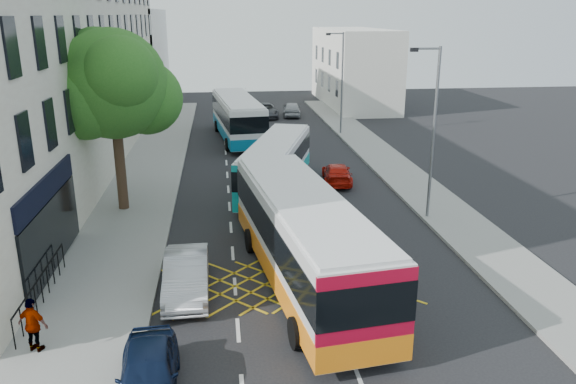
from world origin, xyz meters
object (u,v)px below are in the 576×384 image
object	(u,v)px
bus_near	(304,238)
red_hatchback	(337,173)
lamp_far	(341,78)
bus_far	(238,117)
lamp_near	(432,125)
distant_car_grey	(265,111)
pedestrian_far	(33,325)
street_tree	(112,85)
bus_mid	(276,164)
parked_car_silver	(186,275)
parked_car_blue	(148,373)
distant_car_silver	(292,109)

from	to	relation	value
bus_near	red_hatchback	size ratio (longest dim) A/B	3.13
lamp_far	bus_far	world-z (taller)	lamp_far
lamp_near	bus_far	world-z (taller)	lamp_near
bus_far	distant_car_grey	xyz separation A→B (m)	(2.95, 9.58, -1.10)
lamp_near	pedestrian_far	bearing A→B (deg)	-147.76
street_tree	pedestrian_far	world-z (taller)	street_tree
bus_near	bus_far	xyz separation A→B (m)	(-1.47, 25.37, -0.04)
lamp_far	bus_mid	xyz separation A→B (m)	(-6.70, -14.45, -3.12)
bus_far	parked_car_silver	size ratio (longest dim) A/B	2.76
parked_car_blue	red_hatchback	bearing A→B (deg)	61.21
lamp_near	distant_car_grey	distance (m)	29.71
bus_far	lamp_near	bearing A→B (deg)	-72.78
distant_car_grey	parked_car_silver	bearing A→B (deg)	-101.91
lamp_near	bus_far	bearing A→B (deg)	113.28
lamp_near	lamp_far	size ratio (longest dim) A/B	1.00
lamp_far	bus_mid	size ratio (longest dim) A/B	0.77
lamp_far	bus_near	bearing A→B (deg)	-104.79
lamp_far	parked_car_blue	size ratio (longest dim) A/B	2.08
distant_car_silver	red_hatchback	bearing A→B (deg)	95.34
street_tree	bus_far	world-z (taller)	street_tree
bus_far	parked_car_blue	world-z (taller)	bus_far
lamp_near	bus_mid	bearing A→B (deg)	140.34
lamp_far	red_hatchback	xyz separation A→B (m)	(-3.01, -13.47, -4.04)
street_tree	pedestrian_far	bearing A→B (deg)	-92.54
street_tree	lamp_near	size ratio (longest dim) A/B	1.10
distant_car_grey	parked_car_blue	bearing A→B (deg)	-101.64
parked_car_blue	distant_car_grey	world-z (taller)	parked_car_blue
pedestrian_far	bus_mid	bearing A→B (deg)	-96.71
distant_car_silver	pedestrian_far	distance (m)	40.84
red_hatchback	pedestrian_far	world-z (taller)	pedestrian_far
red_hatchback	distant_car_silver	size ratio (longest dim) A/B	0.97
bus_near	bus_mid	xyz separation A→B (m)	(0.17, 11.56, -0.30)
parked_car_silver	lamp_far	bearing A→B (deg)	66.23
lamp_near	pedestrian_far	distance (m)	18.41
lamp_near	pedestrian_far	xyz separation A→B (m)	(-15.26, -9.63, -3.63)
bus_far	pedestrian_far	distance (m)	29.82
distant_car_grey	distant_car_silver	xyz separation A→B (m)	(2.63, 0.31, 0.04)
bus_near	parked_car_blue	size ratio (longest dim) A/B	3.21
bus_far	bus_mid	bearing A→B (deg)	-89.32
street_tree	lamp_far	xyz separation A→B (m)	(14.71, 17.03, -1.68)
lamp_far	distant_car_grey	xyz separation A→B (m)	(-5.38, 8.94, -3.97)
street_tree	lamp_near	bearing A→B (deg)	-11.40
bus_mid	red_hatchback	distance (m)	3.92
lamp_far	bus_near	xyz separation A→B (m)	(-6.87, -26.01, -2.82)
bus_far	street_tree	bearing A→B (deg)	-117.32
bus_mid	parked_car_blue	bearing A→B (deg)	-89.26
lamp_near	distant_car_silver	distance (m)	29.64
parked_car_silver	red_hatchback	bearing A→B (deg)	56.93
bus_near	distant_car_grey	size ratio (longest dim) A/B	2.64
street_tree	distant_car_silver	size ratio (longest dim) A/B	2.17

